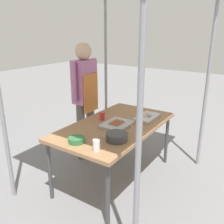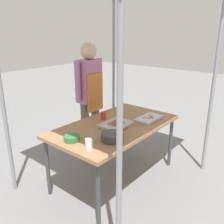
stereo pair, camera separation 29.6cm
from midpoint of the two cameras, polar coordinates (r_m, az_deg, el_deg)
The scene contains 9 objects.
ground_plane at distance 3.33m, azimuth 3.32°, elevation -15.05°, with size 18.00×18.00×0.00m, color slate.
stall_table at distance 3.00m, azimuth 3.57°, elevation -3.91°, with size 1.60×0.90×0.75m.
tray_grilled_sausages at distance 2.94m, azimuth 3.86°, elevation -2.92°, with size 0.38×0.29×0.05m.
tray_meat_skewers at distance 3.19m, azimuth 11.20°, elevation -1.50°, with size 0.39×0.22×0.04m.
cooking_wok at distance 2.55m, azimuth 3.35°, elevation -5.75°, with size 0.39×0.23×0.08m.
condiment_bowl at distance 2.56m, azimuth -6.03°, elevation -6.12°, with size 0.17×0.17×0.06m, color #33723F.
drink_cup_near_edge at distance 3.13m, azimuth 0.66°, elevation -0.92°, with size 0.07×0.07×0.10m, color red.
drink_cup_by_wok at distance 2.35m, azimuth -1.80°, elevation -7.60°, with size 0.07×0.07×0.11m, color white.
vendor_woman at distance 3.54m, azimuth -2.80°, elevation 4.80°, with size 0.52×0.23×1.68m.
Camera 2 is at (-2.16, -1.74, 1.85)m, focal length 39.48 mm.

